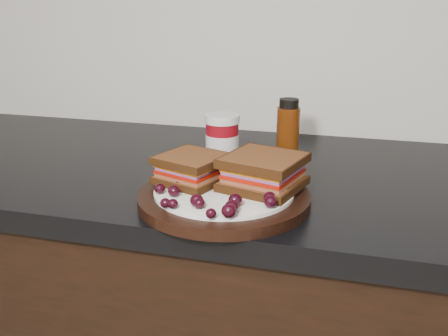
{
  "coord_description": "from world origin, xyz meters",
  "views": [
    {
      "loc": [
        0.44,
        0.8,
        1.21
      ],
      "look_at": [
        0.24,
        1.52,
        0.96
      ],
      "focal_mm": 40.0,
      "sensor_mm": 36.0,
      "label": 1
    }
  ],
  "objects_px": {
    "plate": "(224,198)",
    "condiment_jar": "(222,140)",
    "oil_bottle": "(288,131)",
    "sandwich_left": "(192,168)"
  },
  "relations": [
    {
      "from": "sandwich_left",
      "to": "oil_bottle",
      "type": "height_order",
      "value": "oil_bottle"
    },
    {
      "from": "plate",
      "to": "oil_bottle",
      "type": "height_order",
      "value": "oil_bottle"
    },
    {
      "from": "plate",
      "to": "oil_bottle",
      "type": "xyz_separation_m",
      "value": [
        0.06,
        0.25,
        0.06
      ]
    },
    {
      "from": "plate",
      "to": "sandwich_left",
      "type": "bearing_deg",
      "value": 161.61
    },
    {
      "from": "plate",
      "to": "condiment_jar",
      "type": "distance_m",
      "value": 0.21
    },
    {
      "from": "sandwich_left",
      "to": "condiment_jar",
      "type": "height_order",
      "value": "condiment_jar"
    },
    {
      "from": "condiment_jar",
      "to": "oil_bottle",
      "type": "relative_size",
      "value": 0.79
    },
    {
      "from": "plate",
      "to": "condiment_jar",
      "type": "bearing_deg",
      "value": 106.44
    },
    {
      "from": "plate",
      "to": "oil_bottle",
      "type": "distance_m",
      "value": 0.26
    },
    {
      "from": "sandwich_left",
      "to": "condiment_jar",
      "type": "xyz_separation_m",
      "value": [
        0.0,
        0.17,
        0.0
      ]
    }
  ]
}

